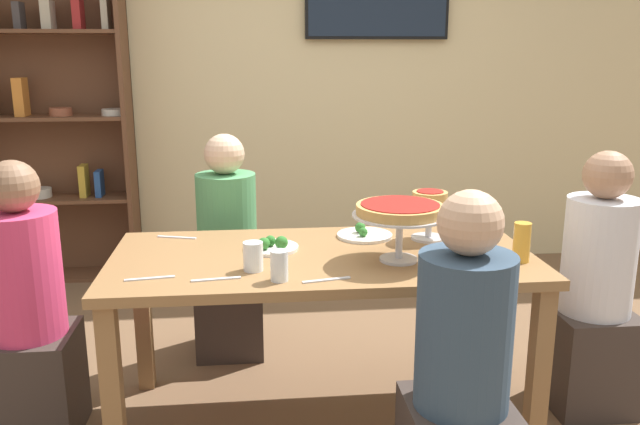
% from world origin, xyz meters
% --- Properties ---
extents(ground_plane, '(12.00, 12.00, 0.00)m').
position_xyz_m(ground_plane, '(0.00, 0.00, 0.00)').
color(ground_plane, brown).
extents(rear_partition, '(8.00, 0.12, 2.80)m').
position_xyz_m(rear_partition, '(0.00, 2.20, 1.40)').
color(rear_partition, beige).
rests_on(rear_partition, ground_plane).
extents(dining_table, '(1.71, 0.82, 0.74)m').
position_xyz_m(dining_table, '(0.00, 0.00, 0.65)').
color(dining_table, olive).
rests_on(dining_table, ground_plane).
extents(bookshelf, '(1.10, 0.30, 2.21)m').
position_xyz_m(bookshelf, '(-1.64, 2.02, 1.12)').
color(bookshelf, brown).
rests_on(bookshelf, ground_plane).
extents(diner_head_west, '(0.34, 0.34, 1.15)m').
position_xyz_m(diner_head_west, '(-1.18, -0.01, 0.49)').
color(diner_head_west, '#382D28').
rests_on(diner_head_west, ground_plane).
extents(diner_far_left, '(0.34, 0.34, 1.15)m').
position_xyz_m(diner_far_left, '(-0.41, 0.69, 0.49)').
color(diner_far_left, '#382D28').
rests_on(diner_far_left, ground_plane).
extents(diner_head_east, '(0.34, 0.34, 1.15)m').
position_xyz_m(diner_head_east, '(1.18, -0.02, 0.49)').
color(diner_head_east, '#382D28').
rests_on(diner_head_east, ground_plane).
extents(diner_near_right, '(0.34, 0.34, 1.15)m').
position_xyz_m(diner_near_right, '(0.37, -0.71, 0.49)').
color(diner_near_right, '#382D28').
rests_on(diner_near_right, ground_plane).
extents(deep_dish_pizza_stand, '(0.37, 0.37, 0.23)m').
position_xyz_m(deep_dish_pizza_stand, '(0.29, -0.12, 0.93)').
color(deep_dish_pizza_stand, silver).
rests_on(deep_dish_pizza_stand, dining_table).
extents(personal_pizza_stand, '(0.18, 0.18, 0.22)m').
position_xyz_m(personal_pizza_stand, '(0.49, 0.17, 0.89)').
color(personal_pizza_stand, silver).
rests_on(personal_pizza_stand, dining_table).
extents(salad_plate_near_diner, '(0.24, 0.24, 0.06)m').
position_xyz_m(salad_plate_near_diner, '(0.21, 0.23, 0.75)').
color(salad_plate_near_diner, white).
rests_on(salad_plate_near_diner, dining_table).
extents(salad_plate_far_diner, '(0.23, 0.23, 0.07)m').
position_xyz_m(salad_plate_far_diner, '(-0.21, 0.08, 0.76)').
color(salad_plate_far_diner, white).
rests_on(salad_plate_far_diner, dining_table).
extents(salad_plate_spare, '(0.20, 0.20, 0.07)m').
position_xyz_m(salad_plate_spare, '(0.74, 0.28, 0.76)').
color(salad_plate_spare, white).
rests_on(salad_plate_spare, dining_table).
extents(beer_glass_amber_tall, '(0.07, 0.07, 0.16)m').
position_xyz_m(beer_glass_amber_tall, '(0.76, -0.17, 0.82)').
color(beer_glass_amber_tall, gold).
rests_on(beer_glass_amber_tall, dining_table).
extents(water_glass_clear_near, '(0.08, 0.08, 0.11)m').
position_xyz_m(water_glass_clear_near, '(-0.28, -0.17, 0.80)').
color(water_glass_clear_near, white).
rests_on(water_glass_clear_near, dining_table).
extents(water_glass_clear_far, '(0.06, 0.06, 0.11)m').
position_xyz_m(water_glass_clear_far, '(-0.19, -0.30, 0.80)').
color(water_glass_clear_far, white).
rests_on(water_glass_clear_far, dining_table).
extents(cutlery_fork_near, '(0.18, 0.06, 0.00)m').
position_xyz_m(cutlery_fork_near, '(0.53, -0.32, 0.74)').
color(cutlery_fork_near, silver).
rests_on(cutlery_fork_near, dining_table).
extents(cutlery_knife_near, '(0.18, 0.04, 0.00)m').
position_xyz_m(cutlery_knife_near, '(-0.66, -0.23, 0.74)').
color(cutlery_knife_near, silver).
rests_on(cutlery_knife_near, dining_table).
extents(cutlery_fork_far, '(0.18, 0.07, 0.00)m').
position_xyz_m(cutlery_fork_far, '(-0.62, 0.30, 0.74)').
color(cutlery_fork_far, silver).
rests_on(cutlery_fork_far, dining_table).
extents(cutlery_knife_far, '(0.18, 0.04, 0.00)m').
position_xyz_m(cutlery_knife_far, '(-0.42, -0.26, 0.74)').
color(cutlery_knife_far, silver).
rests_on(cutlery_knife_far, dining_table).
extents(cutlery_spare_fork, '(0.18, 0.05, 0.00)m').
position_xyz_m(cutlery_spare_fork, '(-0.02, -0.31, 0.74)').
color(cutlery_spare_fork, silver).
rests_on(cutlery_spare_fork, dining_table).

